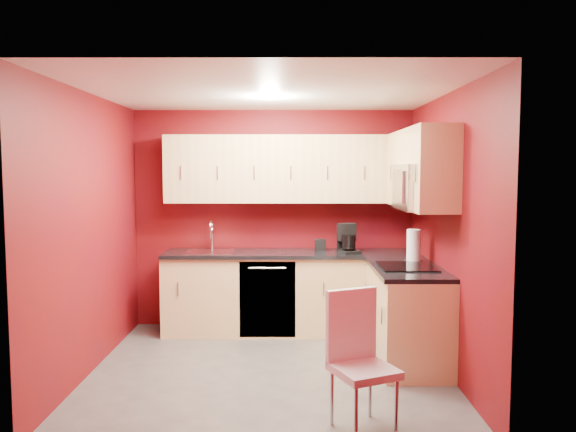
{
  "coord_description": "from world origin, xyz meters",
  "views": [
    {
      "loc": [
        0.18,
        -4.99,
        1.82
      ],
      "look_at": [
        0.17,
        0.55,
        1.36
      ],
      "focal_mm": 35.0,
      "sensor_mm": 36.0,
      "label": 1
    }
  ],
  "objects_px": {
    "microwave": "(420,187)",
    "paper_towel": "(414,246)",
    "sink": "(210,248)",
    "coffee_maker": "(349,238)",
    "napkin_holder": "(320,245)",
    "dining_chair": "(364,363)"
  },
  "relations": [
    {
      "from": "napkin_holder",
      "to": "paper_towel",
      "type": "height_order",
      "value": "paper_towel"
    },
    {
      "from": "microwave",
      "to": "napkin_holder",
      "type": "distance_m",
      "value": 1.54
    },
    {
      "from": "dining_chair",
      "to": "paper_towel",
      "type": "bearing_deg",
      "value": 43.59
    },
    {
      "from": "paper_towel",
      "to": "dining_chair",
      "type": "height_order",
      "value": "paper_towel"
    },
    {
      "from": "coffee_maker",
      "to": "dining_chair",
      "type": "distance_m",
      "value": 2.37
    },
    {
      "from": "coffee_maker",
      "to": "dining_chair",
      "type": "relative_size",
      "value": 0.33
    },
    {
      "from": "sink",
      "to": "coffee_maker",
      "type": "distance_m",
      "value": 1.55
    },
    {
      "from": "sink",
      "to": "microwave",
      "type": "bearing_deg",
      "value": -25.6
    },
    {
      "from": "coffee_maker",
      "to": "paper_towel",
      "type": "bearing_deg",
      "value": -65.51
    },
    {
      "from": "microwave",
      "to": "coffee_maker",
      "type": "bearing_deg",
      "value": 122.02
    },
    {
      "from": "coffee_maker",
      "to": "napkin_holder",
      "type": "distance_m",
      "value": 0.37
    },
    {
      "from": "coffee_maker",
      "to": "napkin_holder",
      "type": "relative_size",
      "value": 2.51
    },
    {
      "from": "sink",
      "to": "coffee_maker",
      "type": "relative_size",
      "value": 1.63
    },
    {
      "from": "paper_towel",
      "to": "microwave",
      "type": "bearing_deg",
      "value": -93.37
    },
    {
      "from": "microwave",
      "to": "paper_towel",
      "type": "height_order",
      "value": "microwave"
    },
    {
      "from": "napkin_holder",
      "to": "paper_towel",
      "type": "relative_size",
      "value": 0.4
    },
    {
      "from": "microwave",
      "to": "sink",
      "type": "xyz_separation_m",
      "value": [
        -2.09,
        1.0,
        -0.72
      ]
    },
    {
      "from": "microwave",
      "to": "dining_chair",
      "type": "bearing_deg",
      "value": -116.37
    },
    {
      "from": "sink",
      "to": "coffee_maker",
      "type": "height_order",
      "value": "sink"
    },
    {
      "from": "microwave",
      "to": "napkin_holder",
      "type": "height_order",
      "value": "microwave"
    },
    {
      "from": "coffee_maker",
      "to": "napkin_holder",
      "type": "height_order",
      "value": "coffee_maker"
    },
    {
      "from": "coffee_maker",
      "to": "dining_chair",
      "type": "height_order",
      "value": "coffee_maker"
    }
  ]
}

